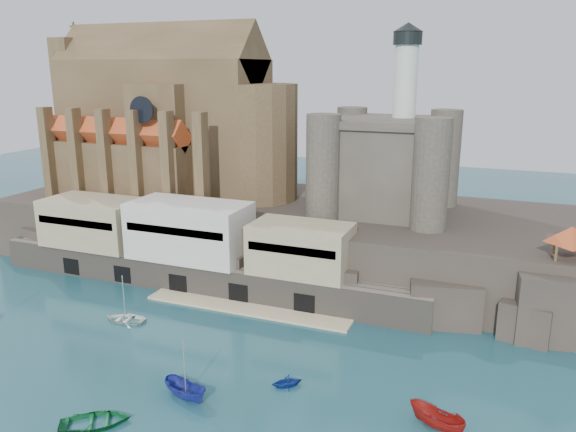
% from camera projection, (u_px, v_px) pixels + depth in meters
% --- Properties ---
extents(ground, '(300.00, 300.00, 0.00)m').
position_uv_depth(ground, '(161.00, 369.00, 62.69)').
color(ground, '#17444E').
rests_on(ground, ground).
extents(promontory, '(100.00, 36.00, 10.00)m').
position_uv_depth(promontory, '(288.00, 233.00, 96.90)').
color(promontory, '#29231E').
rests_on(promontory, ground).
extents(quay, '(70.00, 12.00, 13.05)m').
position_uv_depth(quay, '(188.00, 248.00, 85.50)').
color(quay, '#6D6357').
rests_on(quay, ground).
extents(church, '(47.00, 25.93, 30.51)m').
position_uv_depth(church, '(172.00, 127.00, 103.21)').
color(church, '#4E3C24').
rests_on(church, promontory).
extents(castle_keep, '(21.20, 21.20, 29.30)m').
position_uv_depth(castle_keep, '(387.00, 161.00, 89.23)').
color(castle_keep, '#423D34').
rests_on(castle_keep, promontory).
extents(rock_outcrop, '(14.50, 10.50, 8.70)m').
position_uv_depth(rock_outcrop, '(562.00, 304.00, 70.00)').
color(rock_outcrop, '#29231E').
rests_on(rock_outcrop, ground).
extents(pavilion, '(6.40, 6.40, 5.40)m').
position_uv_depth(pavilion, '(571.00, 237.00, 67.91)').
color(pavilion, '#4E3C24').
rests_on(pavilion, rock_outcrop).
extents(boat_2, '(2.68, 2.64, 5.61)m').
position_uv_depth(boat_2, '(186.00, 397.00, 57.34)').
color(boat_2, navy).
rests_on(boat_2, ground).
extents(boat_3, '(3.75, 4.60, 6.51)m').
position_uv_depth(boat_3, '(96.00, 425.00, 52.93)').
color(boat_3, '#127339').
rests_on(boat_3, ground).
extents(boat_5, '(2.72, 2.68, 5.60)m').
position_uv_depth(boat_5, '(436.00, 427.00, 52.64)').
color(boat_5, maroon).
rests_on(boat_5, ground).
extents(boat_6, '(1.49, 4.06, 5.57)m').
position_uv_depth(boat_6, '(126.00, 321.00, 74.69)').
color(boat_6, white).
rests_on(boat_6, ground).
extents(boat_7, '(3.06, 3.25, 3.24)m').
position_uv_depth(boat_7, '(287.00, 386.00, 59.39)').
color(boat_7, navy).
rests_on(boat_7, ground).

